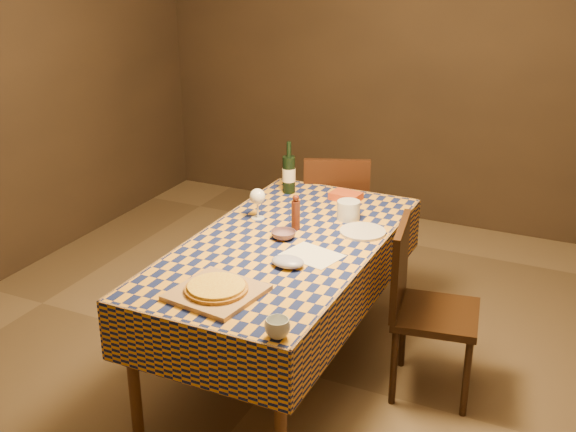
# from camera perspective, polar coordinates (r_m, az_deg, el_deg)

# --- Properties ---
(room) EXTENTS (5.00, 5.10, 2.70)m
(room) POSITION_cam_1_polar(r_m,az_deg,el_deg) (3.55, -0.35, 6.49)
(room) COLOR brown
(room) RESTS_ON ground
(dining_table) EXTENTS (0.94, 1.84, 0.77)m
(dining_table) POSITION_cam_1_polar(r_m,az_deg,el_deg) (3.77, -0.32, -3.16)
(dining_table) COLOR brown
(dining_table) RESTS_ON ground
(cutting_board) EXTENTS (0.41, 0.41, 0.02)m
(cutting_board) POSITION_cam_1_polar(r_m,az_deg,el_deg) (3.24, -5.66, -6.05)
(cutting_board) COLOR #A47B4D
(cutting_board) RESTS_ON dining_table
(pizza) EXTENTS (0.30, 0.30, 0.03)m
(pizza) POSITION_cam_1_polar(r_m,az_deg,el_deg) (3.22, -5.67, -5.66)
(pizza) COLOR #A2671B
(pizza) RESTS_ON cutting_board
(pepper_mill) EXTENTS (0.06, 0.06, 0.20)m
(pepper_mill) POSITION_cam_1_polar(r_m,az_deg,el_deg) (3.87, 0.61, 0.22)
(pepper_mill) COLOR #471B10
(pepper_mill) RESTS_ON dining_table
(bowl) EXTENTS (0.14, 0.14, 0.04)m
(bowl) POSITION_cam_1_polar(r_m,az_deg,el_deg) (3.78, -0.36, -1.49)
(bowl) COLOR #694B58
(bowl) RESTS_ON dining_table
(wine_glass) EXTENTS (0.09, 0.09, 0.18)m
(wine_glass) POSITION_cam_1_polar(r_m,az_deg,el_deg) (4.01, -2.43, 1.47)
(wine_glass) COLOR silver
(wine_glass) RESTS_ON dining_table
(wine_bottle) EXTENTS (0.09, 0.09, 0.32)m
(wine_bottle) POSITION_cam_1_polar(r_m,az_deg,el_deg) (4.41, 0.07, 3.37)
(wine_bottle) COLOR black
(wine_bottle) RESTS_ON dining_table
(deli_tub) EXTENTS (0.15, 0.15, 0.11)m
(deli_tub) POSITION_cam_1_polar(r_m,az_deg,el_deg) (4.03, 4.80, 0.46)
(deli_tub) COLOR silver
(deli_tub) RESTS_ON dining_table
(takeout_container) EXTENTS (0.19, 0.15, 0.04)m
(takeout_container) POSITION_cam_1_polar(r_m,az_deg,el_deg) (4.34, 4.59, 1.58)
(takeout_container) COLOR #B44017
(takeout_container) RESTS_ON dining_table
(white_plate) EXTENTS (0.26, 0.26, 0.01)m
(white_plate) POSITION_cam_1_polar(r_m,az_deg,el_deg) (3.88, 5.92, -1.24)
(white_plate) COLOR silver
(white_plate) RESTS_ON dining_table
(tumbler) EXTENTS (0.11, 0.11, 0.08)m
(tumbler) POSITION_cam_1_polar(r_m,az_deg,el_deg) (2.90, -0.84, -8.86)
(tumbler) COLOR silver
(tumbler) RESTS_ON dining_table
(flour_patch) EXTENTS (0.32, 0.27, 0.00)m
(flour_patch) POSITION_cam_1_polar(r_m,az_deg,el_deg) (3.60, 1.92, -3.12)
(flour_patch) COLOR silver
(flour_patch) RESTS_ON dining_table
(flour_bag) EXTENTS (0.17, 0.13, 0.05)m
(flour_bag) POSITION_cam_1_polar(r_m,az_deg,el_deg) (3.48, -0.01, -3.63)
(flour_bag) COLOR #949ABE
(flour_bag) RESTS_ON dining_table
(chair_far) EXTENTS (0.55, 0.55, 0.93)m
(chair_far) POSITION_cam_1_polar(r_m,az_deg,el_deg) (4.80, 3.80, 0.24)
(chair_far) COLOR black
(chair_far) RESTS_ON ground
(chair_right) EXTENTS (0.49, 0.48, 0.93)m
(chair_right) POSITION_cam_1_polar(r_m,az_deg,el_deg) (3.77, 10.44, -6.53)
(chair_right) COLOR black
(chair_right) RESTS_ON ground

